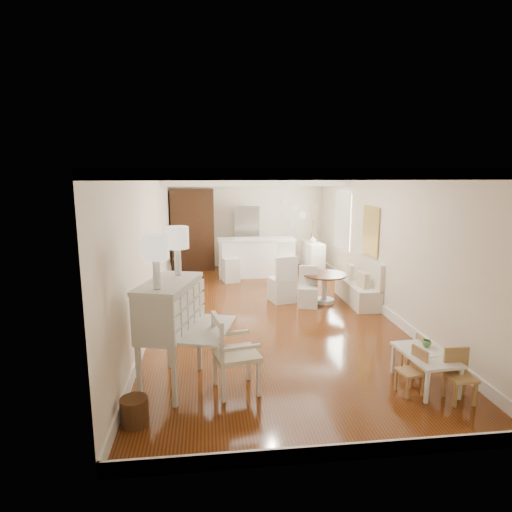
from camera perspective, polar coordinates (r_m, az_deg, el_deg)
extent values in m
plane|color=brown|center=(8.62, 1.78, -7.60)|extent=(9.00, 9.00, 0.00)
cube|color=white|center=(8.17, 1.90, 11.35)|extent=(4.50, 9.00, 0.04)
cube|color=silver|center=(12.71, -1.15, 4.95)|extent=(4.50, 0.04, 2.80)
cube|color=silver|center=(4.01, 11.41, -9.03)|extent=(4.50, 0.04, 2.80)
cube|color=silver|center=(8.26, -13.80, 1.27)|extent=(0.04, 9.00, 2.80)
cube|color=silver|center=(8.89, 16.34, 1.83)|extent=(0.04, 9.00, 2.80)
cube|color=white|center=(10.35, 0.07, 10.31)|extent=(4.50, 0.45, 0.36)
cube|color=tan|center=(9.31, 15.01, 3.24)|extent=(0.04, 0.84, 1.04)
cube|color=white|center=(11.09, 11.50, 4.60)|extent=(0.04, 1.10, 1.40)
cylinder|color=#381E11|center=(12.59, -6.63, 6.88)|extent=(0.30, 0.03, 0.30)
cylinder|color=white|center=(7.67, 2.46, 10.99)|extent=(0.36, 0.36, 0.08)
cube|color=beige|center=(5.72, -11.31, -10.19)|extent=(1.39, 1.40, 1.42)
cube|color=silver|center=(5.57, -2.64, -12.80)|extent=(0.69, 0.69, 1.02)
cylinder|color=#4D2F18|center=(5.23, -15.90, -19.30)|extent=(0.31, 0.31, 0.31)
cube|color=silver|center=(6.21, 21.58, -13.86)|extent=(0.61, 0.94, 0.45)
cube|color=tan|center=(5.92, 19.87, -14.22)|extent=(0.34, 0.34, 0.60)
cube|color=tan|center=(6.54, 20.11, -12.09)|extent=(0.26, 0.26, 0.53)
cube|color=#AB854E|center=(5.95, 25.65, -14.26)|extent=(0.33, 0.33, 0.66)
cube|color=silver|center=(9.43, 13.41, -3.16)|extent=(0.52, 1.60, 0.98)
cylinder|color=#4D2918|center=(9.31, 9.10, -4.27)|extent=(0.99, 0.99, 0.64)
cube|color=silver|center=(8.97, 6.97, -4.14)|extent=(0.48, 0.49, 0.84)
cube|color=white|center=(9.27, 3.50, -2.98)|extent=(0.60, 0.62, 1.02)
cube|color=white|center=(11.48, 0.04, -0.19)|extent=(2.05, 0.65, 1.03)
cube|color=silver|center=(10.92, -3.39, -0.94)|extent=(0.47, 0.47, 0.97)
cube|color=white|center=(10.71, 4.12, -0.99)|extent=(0.44, 0.44, 1.05)
cube|color=#381E11|center=(12.37, -8.41, 3.50)|extent=(1.20, 0.60, 2.30)
imported|color=silver|center=(12.46, 0.39, 2.51)|extent=(0.75, 0.65, 1.80)
cube|color=silver|center=(11.95, 7.63, -0.24)|extent=(0.46, 0.93, 0.87)
imported|color=#589054|center=(6.32, 21.79, -10.77)|extent=(0.13, 0.13, 0.09)
imported|color=silver|center=(11.85, 7.58, 2.25)|extent=(0.22, 0.22, 0.19)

